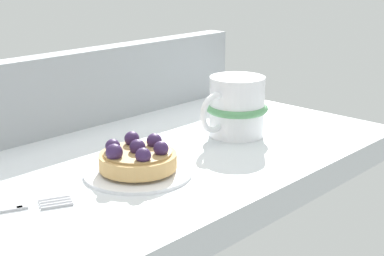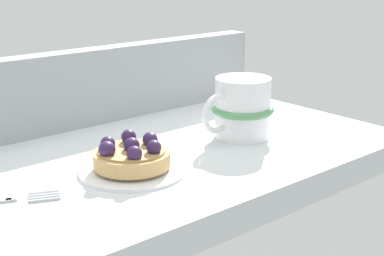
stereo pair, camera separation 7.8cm
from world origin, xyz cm
name	(u,v)px [view 1 (the left image)]	position (x,y,z in cm)	size (l,w,h in cm)	color
ground_plane	(157,166)	(0.00, 0.00, -1.96)	(68.25, 39.45, 3.93)	silver
window_rail_back	(77,90)	(0.00, 17.90, 5.96)	(66.88, 3.66, 11.92)	#9EA3A8
dessert_plate	(138,171)	(-7.15, -4.30, 0.39)	(13.46, 13.46, 0.84)	white
raspberry_tart	(137,157)	(-7.19, -4.27, 2.24)	(9.60, 9.60, 3.80)	tan
coffee_mug	(236,107)	(13.42, -2.98, 4.43)	(12.54, 9.29, 8.93)	white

